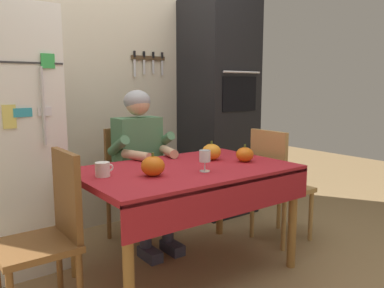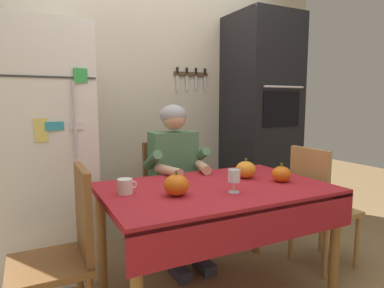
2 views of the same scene
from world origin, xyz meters
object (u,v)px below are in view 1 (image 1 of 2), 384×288
Objects in this scene: wall_oven at (218,108)px; chair_behind_person at (131,179)px; coffee_mug at (103,169)px; chair_left_side at (50,229)px; pumpkin_large at (153,166)px; pumpkin_medium at (245,154)px; refrigerator at (2,141)px; dining_table at (188,180)px; wine_glass at (205,157)px; seated_person at (142,155)px; pumpkin_small at (211,152)px; chair_right_side at (276,181)px.

wall_oven reaches higher than chair_behind_person.
wall_oven is 1.82m from coffee_mug.
chair_left_side is (-1.95, -0.89, -0.54)m from wall_oven.
pumpkin_medium is at bearing -1.09° from pumpkin_large.
dining_table is at bearing -42.91° from refrigerator.
wine_glass is 0.44m from pumpkin_medium.
coffee_mug is (0.35, 0.07, 0.27)m from chair_left_side.
dining_table is 10.17× the size of wine_glass.
dining_table is 0.47m from pumpkin_medium.
pumpkin_small is at bearing -57.52° from seated_person.
pumpkin_medium is (0.75, -0.01, -0.01)m from pumpkin_large.
pumpkin_small is (0.28, 0.28, -0.03)m from wine_glass.
pumpkin_large is (-1.21, -0.08, 0.29)m from chair_right_side.
coffee_mug is (-1.46, 0.09, 0.27)m from chair_right_side.
chair_behind_person is 0.75× the size of seated_person.
pumpkin_large reaches higher than pumpkin_small.
chair_right_side reaches higher than pumpkin_large.
pumpkin_medium is (1.35, -0.11, 0.28)m from chair_left_side.
chair_behind_person is 0.29m from seated_person.
wall_oven reaches higher than pumpkin_large.
seated_person is at bearing 91.95° from wine_glass.
dining_table is (0.95, -0.88, -0.24)m from refrigerator.
coffee_mug is at bearing 146.07° from pumpkin_large.
wine_glass is 0.40m from pumpkin_small.
pumpkin_small is (1.25, -0.76, -0.10)m from refrigerator.
chair_right_side is at bearing -3.44° from coffee_mug.
wall_oven is at bearing 1.13° from refrigerator.
pumpkin_large reaches higher than pumpkin_medium.
wall_oven reaches higher than pumpkin_medium.
seated_person is at bearing 90.78° from dining_table.
refrigerator is 13.07× the size of wine_glass.
pumpkin_large is 1.14× the size of pumpkin_medium.
wine_glass is 0.98× the size of pumpkin_small.
seated_person is at bearing -16.52° from refrigerator.
refrigerator is at bearing 132.92° from wine_glass.
coffee_mug is 0.63m from wine_glass.
seated_person reaches higher than wine_glass.
dining_table is 0.91m from chair_left_side.
wine_glass reaches higher than coffee_mug.
seated_person reaches higher than chair_left_side.
wall_oven is at bearing 24.44° from chair_left_side.
pumpkin_large is 0.63m from pumpkin_small.
chair_left_side is 1.80m from chair_right_side.
refrigerator is at bearing 93.32° from chair_left_side.
chair_behind_person is 1.19m from chair_right_side.
refrigerator reaches higher than chair_behind_person.
chair_left_side is (-0.90, 0.04, -0.14)m from dining_table.
chair_right_side reaches higher than wine_glass.
coffee_mug is (0.40, -0.78, -0.12)m from refrigerator.
chair_right_side is 7.37× the size of pumpkin_medium.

